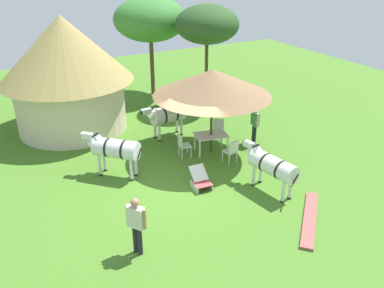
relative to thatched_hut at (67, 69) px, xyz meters
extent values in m
plane|color=#487926|center=(2.08, -6.21, -2.63)|extent=(36.00, 36.00, 0.00)
cylinder|color=beige|center=(0.00, 0.00, -1.55)|extent=(4.55, 4.55, 2.18)
cone|color=#9B874C|center=(0.00, 0.00, 0.87)|extent=(5.48, 5.48, 2.66)
cylinder|color=#444221|center=(4.07, -4.89, -1.48)|extent=(0.10, 0.10, 2.31)
cone|color=olive|center=(4.07, -4.89, 0.15)|extent=(4.33, 4.33, 0.95)
cube|color=silver|center=(4.07, -4.89, -1.91)|extent=(1.37, 1.06, 0.04)
cylinder|color=silver|center=(3.61, -4.43, -2.28)|extent=(0.06, 0.06, 0.70)
cylinder|color=silver|center=(4.69, -4.68, -2.28)|extent=(0.06, 0.06, 0.70)
cylinder|color=silver|center=(3.46, -5.11, -2.28)|extent=(0.06, 0.06, 0.70)
cylinder|color=silver|center=(4.53, -5.35, -2.28)|extent=(0.06, 0.06, 0.70)
cube|color=silver|center=(4.83, -4.15, -2.18)|extent=(0.61, 0.61, 0.04)
cube|color=silver|center=(4.97, -4.01, -1.96)|extent=(0.34, 0.34, 0.45)
cylinder|color=silver|center=(4.84, -4.41, -2.41)|extent=(0.04, 0.04, 0.45)
cylinder|color=silver|center=(4.57, -4.14, -2.41)|extent=(0.04, 0.04, 0.45)
cylinder|color=silver|center=(5.09, -4.16, -2.41)|extent=(0.04, 0.04, 0.45)
cylinder|color=silver|center=(4.83, -3.89, -2.41)|extent=(0.04, 0.04, 0.45)
cube|color=white|center=(3.03, -4.73, -2.18)|extent=(0.48, 0.50, 0.04)
cube|color=white|center=(2.84, -4.70, -1.96)|extent=(0.11, 0.44, 0.45)
cylinder|color=white|center=(3.23, -4.57, -2.41)|extent=(0.04, 0.04, 0.45)
cylinder|color=white|center=(3.17, -4.94, -2.41)|extent=(0.04, 0.04, 0.45)
cylinder|color=white|center=(2.88, -4.51, -2.41)|extent=(0.04, 0.04, 0.45)
cylinder|color=white|center=(2.82, -4.89, -2.41)|extent=(0.04, 0.04, 0.45)
cube|color=silver|center=(4.25, -5.94, -2.18)|extent=(0.50, 0.49, 0.04)
cube|color=silver|center=(4.28, -6.13, -1.96)|extent=(0.44, 0.11, 0.45)
cylinder|color=silver|center=(4.03, -5.79, -2.41)|extent=(0.04, 0.04, 0.45)
cylinder|color=silver|center=(4.41, -5.73, -2.41)|extent=(0.04, 0.04, 0.45)
cylinder|color=silver|center=(4.09, -6.15, -2.41)|extent=(0.04, 0.04, 0.45)
cylinder|color=silver|center=(4.46, -6.09, -2.41)|extent=(0.04, 0.04, 0.45)
cylinder|color=black|center=(6.02, -4.99, -2.23)|extent=(0.12, 0.12, 0.80)
cylinder|color=black|center=(5.98, -5.13, -2.23)|extent=(0.12, 0.12, 0.80)
cube|color=#429360|center=(6.00, -5.06, -1.55)|extent=(0.31, 0.47, 0.57)
cylinder|color=#E3AE8E|center=(6.06, -4.82, -1.53)|extent=(0.08, 0.08, 0.53)
cylinder|color=#E3AE8E|center=(5.93, -5.30, -1.53)|extent=(0.08, 0.08, 0.53)
sphere|color=#E3AE8E|center=(6.00, -5.06, -1.14)|extent=(0.22, 0.22, 0.22)
cylinder|color=black|center=(-0.60, -8.90, -2.22)|extent=(0.12, 0.12, 0.83)
cylinder|color=black|center=(-0.52, -9.02, -2.22)|extent=(0.12, 0.12, 0.83)
cube|color=beige|center=(-0.56, -8.96, -1.51)|extent=(0.42, 0.49, 0.59)
cylinder|color=#A77857|center=(-0.70, -8.75, -1.50)|extent=(0.09, 0.09, 0.55)
cylinder|color=#A77857|center=(-0.41, -9.17, -1.50)|extent=(0.09, 0.09, 0.55)
sphere|color=#A77857|center=(-0.56, -8.96, -1.09)|extent=(0.22, 0.22, 0.22)
cube|color=#D5464A|center=(2.43, -7.06, -2.41)|extent=(0.56, 0.59, 0.03)
cube|color=silver|center=(2.45, -6.79, -2.18)|extent=(0.56, 0.54, 0.38)
cube|color=silver|center=(2.70, -7.03, -2.52)|extent=(0.09, 0.61, 0.22)
cube|color=silver|center=(2.18, -6.99, -2.52)|extent=(0.09, 0.61, 0.22)
cylinder|color=silver|center=(0.32, -4.91, -1.60)|extent=(1.56, 1.56, 0.64)
cylinder|color=black|center=(0.54, -5.13, -1.60)|extent=(0.52, 0.52, 0.66)
cylinder|color=black|center=(0.12, -4.71, -1.60)|extent=(0.52, 0.52, 0.66)
cylinder|color=silver|center=(-0.23, -4.35, -1.42)|extent=(0.58, 0.58, 0.49)
cube|color=silver|center=(-0.43, -4.15, -1.26)|extent=(0.41, 0.41, 0.20)
cube|color=black|center=(-0.56, -4.02, -1.29)|extent=(0.17, 0.17, 0.12)
cube|color=black|center=(-0.23, -4.35, -1.22)|extent=(0.29, 0.29, 0.28)
cylinder|color=silver|center=(-0.23, -4.61, -2.24)|extent=(0.11, 0.11, 0.80)
cylinder|color=black|center=(-0.23, -4.61, -2.60)|extent=(0.13, 0.13, 0.06)
cylinder|color=silver|center=(0.02, -4.36, -2.24)|extent=(0.11, 0.11, 0.80)
cylinder|color=black|center=(0.02, -4.36, -2.60)|extent=(0.13, 0.13, 0.06)
cylinder|color=silver|center=(0.61, -5.45, -2.24)|extent=(0.11, 0.11, 0.80)
cylinder|color=black|center=(0.61, -5.45, -2.60)|extent=(0.13, 0.13, 0.06)
cylinder|color=silver|center=(0.86, -5.20, -2.24)|extent=(0.11, 0.11, 0.80)
cylinder|color=black|center=(0.86, -5.20, -2.60)|extent=(0.13, 0.13, 0.06)
cylinder|color=black|center=(0.90, -5.50, -1.70)|extent=(0.20, 0.20, 0.53)
cylinder|color=silver|center=(4.30, -8.28, -1.69)|extent=(0.86, 1.73, 0.61)
cylinder|color=black|center=(4.35, -8.61, -1.69)|extent=(0.62, 0.18, 0.62)
cylinder|color=black|center=(4.25, -7.99, -1.69)|extent=(0.62, 0.18, 0.62)
cylinder|color=silver|center=(4.17, -7.47, -1.51)|extent=(0.35, 0.56, 0.48)
cube|color=silver|center=(4.13, -7.19, -1.35)|extent=(0.24, 0.42, 0.20)
cube|color=black|center=(4.10, -7.01, -1.38)|extent=(0.14, 0.14, 0.12)
cube|color=black|center=(4.17, -7.47, -1.31)|extent=(0.10, 0.37, 0.28)
cylinder|color=silver|center=(4.04, -7.69, -2.27)|extent=(0.11, 0.11, 0.72)
cylinder|color=black|center=(4.04, -7.69, -2.60)|extent=(0.13, 0.13, 0.06)
cylinder|color=silver|center=(4.37, -7.64, -2.27)|extent=(0.11, 0.11, 0.72)
cylinder|color=black|center=(4.37, -7.64, -2.60)|extent=(0.13, 0.13, 0.06)
cylinder|color=silver|center=(4.23, -8.93, -2.27)|extent=(0.11, 0.11, 0.72)
cylinder|color=black|center=(4.23, -8.93, -2.60)|extent=(0.13, 0.13, 0.06)
cylinder|color=silver|center=(4.56, -8.88, -2.27)|extent=(0.11, 0.11, 0.72)
cylinder|color=black|center=(4.56, -8.88, -2.60)|extent=(0.13, 0.13, 0.06)
cylinder|color=black|center=(4.44, -9.15, -1.79)|extent=(0.09, 0.24, 0.53)
cylinder|color=silver|center=(3.26, -2.79, -1.64)|extent=(1.46, 0.79, 0.67)
cylinder|color=black|center=(3.54, -2.77, -1.64)|extent=(0.14, 0.69, 0.69)
cylinder|color=black|center=(3.01, -2.81, -1.64)|extent=(0.14, 0.69, 0.69)
cylinder|color=silver|center=(2.56, -2.85, -1.46)|extent=(0.57, 0.35, 0.51)
cube|color=silver|center=(2.28, -2.88, -1.30)|extent=(0.41, 0.21, 0.20)
cube|color=black|center=(2.10, -2.89, -1.33)|extent=(0.13, 0.13, 0.12)
cube|color=black|center=(2.56, -2.85, -1.26)|extent=(0.37, 0.07, 0.28)
cylinder|color=silver|center=(2.75, -3.02, -2.26)|extent=(0.11, 0.11, 0.74)
cylinder|color=black|center=(2.75, -3.02, -2.60)|extent=(0.13, 0.13, 0.06)
cylinder|color=silver|center=(2.71, -2.65, -2.26)|extent=(0.11, 0.11, 0.74)
cylinder|color=black|center=(2.71, -2.65, -2.60)|extent=(0.13, 0.13, 0.06)
cylinder|color=silver|center=(3.81, -2.93, -2.26)|extent=(0.11, 0.11, 0.74)
cylinder|color=black|center=(3.81, -2.93, -2.60)|extent=(0.13, 0.13, 0.06)
cylinder|color=silver|center=(3.78, -2.56, -2.26)|extent=(0.11, 0.11, 0.74)
cylinder|color=black|center=(3.78, -2.56, -2.60)|extent=(0.13, 0.13, 0.06)
cylinder|color=black|center=(4.01, -2.73, -1.74)|extent=(0.24, 0.07, 0.53)
cylinder|color=#493D1A|center=(6.58, -0.25, -1.06)|extent=(0.17, 0.17, 3.16)
ellipsoid|color=#294C21|center=(6.58, -0.25, 1.35)|extent=(3.00, 3.00, 1.80)
cylinder|color=brown|center=(4.97, 2.70, -1.18)|extent=(0.21, 0.21, 2.92)
ellipsoid|color=#387C31|center=(4.97, 2.70, 1.31)|extent=(3.72, 3.72, 2.23)
cube|color=#97534E|center=(4.34, -10.02, -2.59)|extent=(2.29, 2.18, 0.08)
camera|label=1|loc=(-3.24, -16.76, 4.41)|focal=37.53mm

